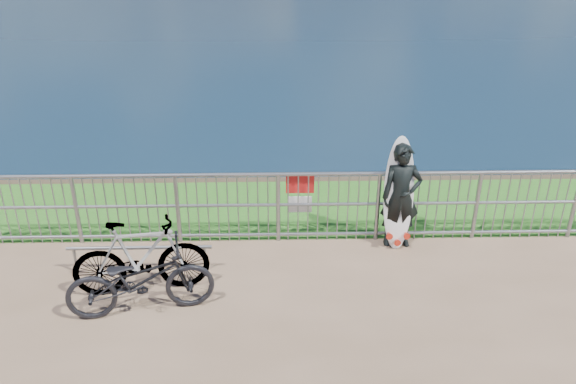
{
  "coord_description": "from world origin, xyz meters",
  "views": [
    {
      "loc": [
        -0.53,
        -5.92,
        4.31
      ],
      "look_at": [
        -0.36,
        1.2,
        1.0
      ],
      "focal_mm": 35.0,
      "sensor_mm": 36.0,
      "label": 1
    }
  ],
  "objects_px": {
    "bicycle_near": "(140,280)",
    "surfboard": "(399,198)",
    "surfer": "(401,196)",
    "bicycle_far": "(141,257)"
  },
  "relations": [
    {
      "from": "bicycle_far",
      "to": "surfboard",
      "type": "bearing_deg",
      "value": -81.21
    },
    {
      "from": "surfboard",
      "to": "bicycle_far",
      "type": "xyz_separation_m",
      "value": [
        -3.54,
        -1.14,
        -0.26
      ]
    },
    {
      "from": "surfer",
      "to": "bicycle_far",
      "type": "bearing_deg",
      "value": -160.83
    },
    {
      "from": "bicycle_near",
      "to": "surfboard",
      "type": "bearing_deg",
      "value": -76.92
    },
    {
      "from": "bicycle_near",
      "to": "bicycle_far",
      "type": "bearing_deg",
      "value": -1.11
    },
    {
      "from": "bicycle_far",
      "to": "bicycle_near",
      "type": "bearing_deg",
      "value": -178.69
    },
    {
      "from": "surfer",
      "to": "surfboard",
      "type": "distance_m",
      "value": 0.04
    },
    {
      "from": "surfer",
      "to": "surfboard",
      "type": "xyz_separation_m",
      "value": [
        -0.04,
        -0.01,
        -0.02
      ]
    },
    {
      "from": "surfer",
      "to": "bicycle_far",
      "type": "distance_m",
      "value": 3.77
    },
    {
      "from": "surfer",
      "to": "bicycle_near",
      "type": "height_order",
      "value": "surfer"
    }
  ]
}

